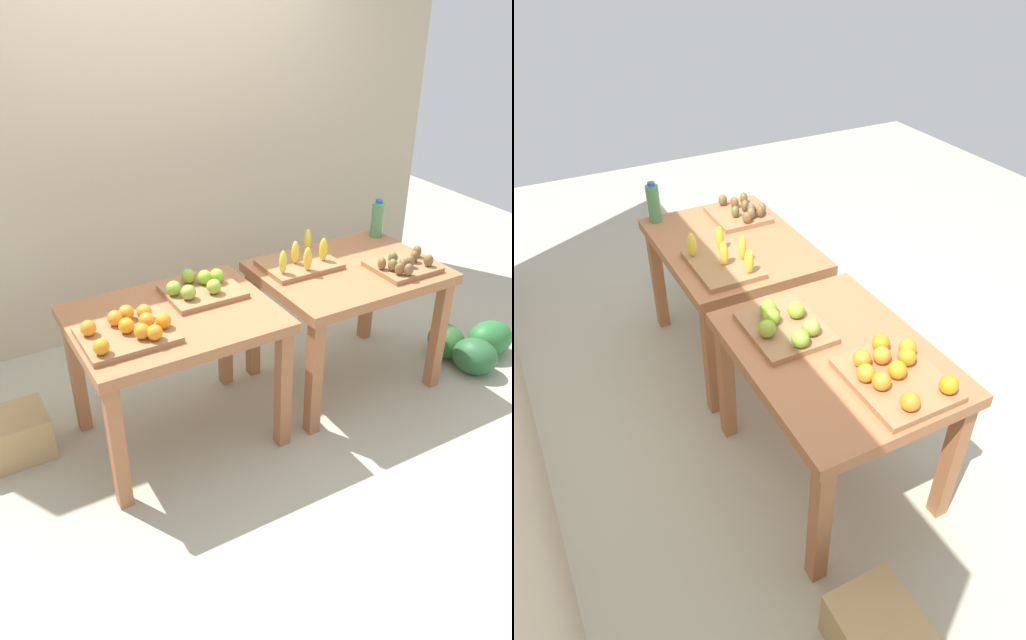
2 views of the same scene
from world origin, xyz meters
The scene contains 11 objects.
ground_plane centered at (0.00, 0.00, 0.00)m, with size 8.00×8.00×0.00m, color #B1AD95.
back_wall centered at (0.00, 1.35, 1.50)m, with size 4.40×0.12×3.00m, color #C4B193.
display_table_left centered at (-0.56, 0.00, 0.67)m, with size 1.04×0.80×0.79m.
display_table_right centered at (0.56, 0.00, 0.67)m, with size 1.04×0.80×0.79m.
orange_bin centered at (-0.83, -0.10, 0.83)m, with size 0.44×0.36×0.11m.
apple_bin centered at (-0.34, 0.13, 0.83)m, with size 0.41×0.34×0.11m.
banana_crate centered at (0.32, 0.15, 0.83)m, with size 0.44×0.32×0.17m.
kiwi_bin centered at (0.81, -0.18, 0.82)m, with size 0.37×0.32×0.10m.
water_bottle centered at (1.01, 0.30, 0.91)m, with size 0.08×0.08×0.25m.
watermelon_pile centered at (1.45, -0.27, 0.12)m, with size 0.60×0.57×0.25m.
cardboard_produce_box centered at (-1.42, 0.30, 0.13)m, with size 0.40×0.30×0.25m, color tan.
Camera 1 is at (-1.56, -2.60, 2.35)m, focal length 34.88 mm.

